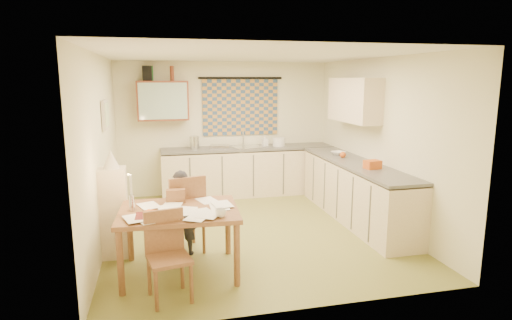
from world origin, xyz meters
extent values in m
cube|color=olive|center=(0.00, 0.00, -0.01)|extent=(4.00, 4.50, 0.02)
cube|color=white|center=(0.00, 0.00, 2.51)|extent=(4.00, 4.50, 0.02)
cube|color=#EBE6BF|center=(0.00, 2.26, 1.25)|extent=(4.00, 0.02, 2.50)
cube|color=#EBE6BF|center=(0.00, -2.26, 1.25)|extent=(4.00, 0.02, 2.50)
cube|color=#EBE6BF|center=(-2.01, 0.00, 1.25)|extent=(0.02, 4.50, 2.50)
cube|color=#EBE6BF|center=(2.01, 0.00, 1.25)|extent=(0.02, 4.50, 2.50)
cube|color=#304D72|center=(0.30, 2.22, 1.65)|extent=(1.45, 0.03, 1.05)
cylinder|color=black|center=(0.30, 2.20, 2.20)|extent=(1.60, 0.04, 0.04)
cube|color=maroon|center=(-1.15, 2.08, 1.80)|extent=(0.90, 0.34, 0.70)
cube|color=#99B2A5|center=(-1.15, 1.91, 1.80)|extent=(0.84, 0.02, 0.64)
cube|color=beige|center=(1.83, 0.55, 1.85)|extent=(0.34, 1.30, 0.70)
cube|color=beige|center=(-1.97, 0.40, 1.70)|extent=(0.04, 0.50, 0.40)
cube|color=white|center=(-1.95, 0.40, 1.70)|extent=(0.01, 0.42, 0.32)
cube|color=beige|center=(0.42, 1.95, 0.43)|extent=(3.30, 0.60, 0.86)
cube|color=#4E4C4A|center=(0.42, 1.95, 0.90)|extent=(3.30, 0.62, 0.04)
cube|color=beige|center=(1.70, 0.11, 0.43)|extent=(0.60, 2.95, 0.86)
cube|color=#4E4C4A|center=(1.70, 0.11, 0.90)|extent=(0.62, 2.95, 0.04)
cube|color=white|center=(1.70, -0.84, 0.42)|extent=(0.55, 0.55, 0.83)
cube|color=black|center=(1.70, -0.84, 0.85)|extent=(0.53, 0.53, 0.03)
cube|color=silver|center=(0.37, 1.95, 0.88)|extent=(0.65, 0.57, 0.10)
cylinder|color=silver|center=(0.33, 2.13, 1.06)|extent=(0.03, 0.03, 0.28)
cube|color=silver|center=(-0.15, 1.95, 0.95)|extent=(0.41, 0.37, 0.06)
cylinder|color=silver|center=(-0.62, 1.95, 1.04)|extent=(0.22, 0.22, 0.24)
cylinder|color=white|center=(0.99, 1.95, 1.00)|extent=(0.28, 0.28, 0.16)
imported|color=white|center=(0.73, 2.00, 1.03)|extent=(0.14, 0.14, 0.21)
imported|color=white|center=(1.70, 0.80, 0.95)|extent=(0.37, 0.37, 0.06)
cube|color=#CC5819|center=(1.70, -0.38, 0.98)|extent=(0.24, 0.19, 0.12)
sphere|color=#CC5819|center=(1.65, 0.51, 0.97)|extent=(0.10, 0.10, 0.10)
cube|color=black|center=(-1.39, 2.08, 2.28)|extent=(0.18, 0.21, 0.26)
cylinder|color=#195926|center=(-1.33, 2.08, 2.28)|extent=(0.09, 0.09, 0.26)
cylinder|color=maroon|center=(-0.97, 2.08, 2.28)|extent=(0.09, 0.09, 0.26)
cube|color=brown|center=(-1.09, -1.16, 0.72)|extent=(1.37, 1.07, 0.05)
cube|color=brown|center=(-1.00, -0.54, 0.49)|extent=(0.56, 0.56, 0.04)
cube|color=brown|center=(-0.95, -0.74, 0.76)|extent=(0.46, 0.15, 0.50)
cube|color=brown|center=(-1.23, -1.76, 0.43)|extent=(0.47, 0.47, 0.04)
cube|color=brown|center=(-1.26, -1.58, 0.67)|extent=(0.40, 0.12, 0.44)
imported|color=black|center=(-1.03, -0.64, 0.54)|extent=(0.51, 0.43, 1.09)
cube|color=beige|center=(-1.84, -0.51, 0.56)|extent=(0.32, 0.30, 1.12)
cone|color=beige|center=(-1.84, -0.51, 1.23)|extent=(0.20, 0.20, 0.22)
cube|color=brown|center=(-1.10, -0.88, 0.83)|extent=(0.22, 0.11, 0.16)
imported|color=white|center=(-0.67, -1.54, 0.80)|extent=(0.13, 0.13, 0.09)
imported|color=maroon|center=(-1.55, -1.37, 0.76)|extent=(0.23, 0.29, 0.03)
imported|color=#CC5819|center=(-1.49, -1.26, 0.76)|extent=(0.43, 0.44, 0.02)
cube|color=#CC5819|center=(-1.38, -1.46, 0.77)|extent=(0.13, 0.09, 0.04)
cube|color=black|center=(-0.98, -1.48, 0.76)|extent=(0.13, 0.05, 0.02)
cylinder|color=silver|center=(-1.59, -1.09, 0.84)|extent=(0.07, 0.07, 0.18)
cylinder|color=white|center=(-1.59, -1.06, 1.04)|extent=(0.03, 0.03, 0.22)
sphere|color=#FFCC66|center=(-1.61, -1.09, 1.16)|extent=(0.02, 0.02, 0.02)
cube|color=white|center=(-0.73, -0.88, 0.75)|extent=(0.29, 0.35, 0.00)
cube|color=white|center=(-1.04, -1.22, 0.75)|extent=(0.32, 0.36, 0.00)
cube|color=white|center=(-0.84, -1.35, 0.75)|extent=(0.28, 0.34, 0.00)
cube|color=white|center=(-0.63, -1.19, 0.76)|extent=(0.21, 0.30, 0.00)
cube|color=white|center=(-1.20, -1.13, 0.76)|extent=(0.27, 0.33, 0.00)
cube|color=white|center=(-1.35, -1.39, 0.76)|extent=(0.22, 0.31, 0.00)
cube|color=white|center=(-0.98, -1.30, 0.76)|extent=(0.21, 0.30, 0.00)
cube|color=white|center=(-1.41, -0.97, 0.76)|extent=(0.30, 0.35, 0.00)
cube|color=white|center=(-1.41, -1.48, 0.76)|extent=(0.29, 0.35, 0.00)
cube|color=white|center=(-1.19, -1.42, 0.77)|extent=(0.24, 0.32, 0.00)
cube|color=white|center=(-0.59, -1.13, 0.77)|extent=(0.24, 0.32, 0.00)
cube|color=white|center=(-0.91, -1.53, 0.77)|extent=(0.33, 0.36, 0.00)
cube|color=white|center=(-1.17, -1.08, 0.77)|extent=(0.28, 0.34, 0.00)
cube|color=white|center=(-0.78, -1.49, 0.77)|extent=(0.33, 0.36, 0.00)
cube|color=white|center=(-1.54, -1.44, 0.77)|extent=(0.29, 0.35, 0.00)
camera|label=1|loc=(-1.30, -5.83, 2.19)|focal=30.00mm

